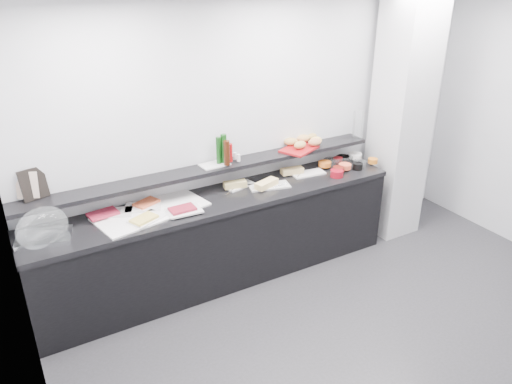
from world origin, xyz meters
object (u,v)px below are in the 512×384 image
sandwich_plate_mid (269,186)px  carafe (358,125)px  condiment_tray (215,165)px  framed_print (34,184)px  bread_tray (299,149)px  cloche_base (44,238)px

sandwich_plate_mid → carafe: (1.23, 0.16, 0.39)m
condiment_tray → framed_print: bearing=174.0°
framed_print → sandwich_plate_mid: bearing=-24.3°
condiment_tray → sandwich_plate_mid: bearing=-27.7°
sandwich_plate_mid → condiment_tray: (-0.48, 0.22, 0.25)m
condiment_tray → carafe: (1.71, -0.05, 0.14)m
condiment_tray → bread_tray: size_ratio=0.71×
sandwich_plate_mid → framed_print: framed_print is taller
sandwich_plate_mid → carafe: bearing=21.3°
condiment_tray → carafe: 1.72m
framed_print → carafe: (3.30, -0.13, 0.02)m
cloche_base → carafe: size_ratio=1.41×
condiment_tray → carafe: size_ratio=0.92×
cloche_base → condiment_tray: bearing=22.1°
framed_print → condiment_tray: (1.59, -0.07, -0.12)m
cloche_base → sandwich_plate_mid: cloche_base is taller
framed_print → carafe: 3.31m
sandwich_plate_mid → bread_tray: bread_tray is taller
cloche_base → condiment_tray: condiment_tray is taller
bread_tray → carafe: size_ratio=1.29×
condiment_tray → cloche_base: bearing=-176.3°
framed_print → carafe: carafe is taller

